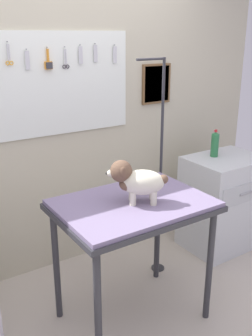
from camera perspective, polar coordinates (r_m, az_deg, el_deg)
The scene contains 6 objects.
rear_wall_panel at distance 3.19m, azimuth -8.56°, elevation 5.45°, with size 4.00×0.11×2.30m.
grooming_table at distance 2.51m, azimuth 1.06°, elevation -6.81°, with size 0.99×0.70×0.90m.
grooming_arm at distance 3.06m, azimuth 4.99°, elevation -1.71°, with size 0.30×0.11×1.75m.
dog at distance 2.40m, azimuth 1.53°, elevation -1.83°, with size 0.37×0.30×0.28m.
cabinet_right at distance 3.69m, azimuth 14.08°, elevation -4.92°, with size 0.68×0.54×0.87m.
soda_bottle at distance 3.52m, azimuth 12.99°, elevation 3.44°, with size 0.07×0.07×0.24m.
Camera 1 is at (-1.28, -1.54, 1.91)m, focal length 41.25 mm.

